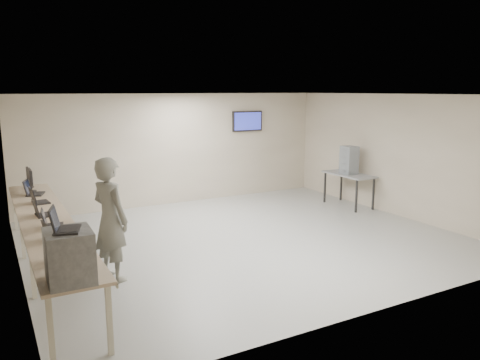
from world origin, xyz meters
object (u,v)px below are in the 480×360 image
side_table (349,177)px  workbench (46,223)px  equipment_box (69,256)px  soldier (111,219)px

side_table → workbench: bearing=-171.4°
workbench → equipment_box: (-0.06, -2.75, 0.35)m
workbench → equipment_box: size_ratio=10.84×
equipment_box → workbench: bearing=90.0°
equipment_box → side_table: 8.22m
equipment_box → side_table: size_ratio=0.40×
equipment_box → side_table: (7.25, 3.84, -0.42)m
equipment_box → soldier: soldier is taller
workbench → soldier: bearing=-40.9°
workbench → equipment_box: equipment_box is taller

